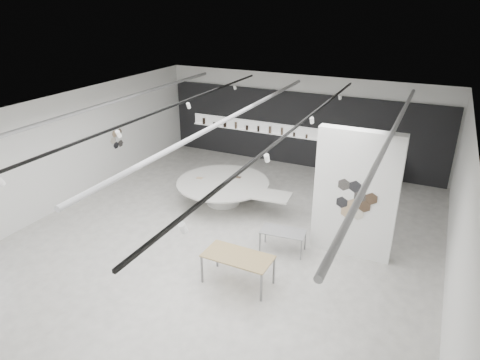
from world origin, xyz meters
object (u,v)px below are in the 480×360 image
at_px(display_island, 225,189).
at_px(partition_column, 355,195).
at_px(sample_table_wood, 238,258).
at_px(kitchen_counter, 377,170).
at_px(sample_table_stone, 283,233).

bearing_deg(display_island, partition_column, -20.37).
bearing_deg(sample_table_wood, kitchen_counter, 75.74).
height_order(partition_column, display_island, partition_column).
bearing_deg(partition_column, display_island, 164.78).
bearing_deg(kitchen_counter, partition_column, -82.60).
xyz_separation_m(sample_table_wood, sample_table_stone, (0.50, 1.88, -0.16)).
height_order(partition_column, kitchen_counter, partition_column).
relative_size(display_island, kitchen_counter, 2.55).
bearing_deg(display_island, sample_table_wood, -63.60).
bearing_deg(sample_table_stone, kitchen_counter, 75.96).
height_order(sample_table_wood, kitchen_counter, kitchen_counter).
distance_m(sample_table_wood, kitchen_counter, 8.40).
xyz_separation_m(display_island, sample_table_wood, (2.38, -3.87, 0.22)).
relative_size(partition_column, display_island, 0.84).
distance_m(sample_table_stone, kitchen_counter, 6.45).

